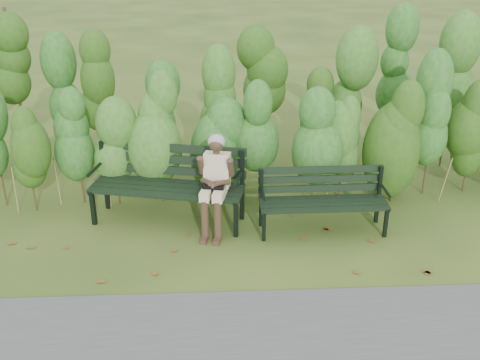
{
  "coord_description": "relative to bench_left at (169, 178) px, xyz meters",
  "views": [
    {
      "loc": [
        -0.32,
        -5.96,
        3.64
      ],
      "look_at": [
        0.0,
        0.35,
        0.75
      ],
      "focal_mm": 42.0,
      "sensor_mm": 36.0,
      "label": 1
    }
  ],
  "objects": [
    {
      "name": "bench_left",
      "position": [
        0.0,
        0.0,
        0.0
      ],
      "size": [
        2.09,
        1.06,
        1.0
      ],
      "color": "black",
      "rests_on": "ground"
    },
    {
      "name": "leaf_litter",
      "position": [
        0.86,
        -0.88,
        -0.58
      ],
      "size": [
        5.98,
        2.05,
        0.01
      ],
      "color": "brown",
      "rests_on": "ground"
    },
    {
      "name": "ground",
      "position": [
        0.91,
        -0.8,
        -0.59
      ],
      "size": [
        80.0,
        80.0,
        0.0
      ],
      "primitive_type": "plane",
      "color": "#2E4819"
    },
    {
      "name": "hedge_band",
      "position": [
        0.91,
        1.06,
        0.67
      ],
      "size": [
        11.04,
        1.67,
        2.42
      ],
      "color": "#47381E",
      "rests_on": "ground"
    },
    {
      "name": "seated_woman",
      "position": [
        0.61,
        -0.33,
        0.15
      ],
      "size": [
        0.49,
        0.72,
        1.27
      ],
      "color": "beige",
      "rests_on": "ground"
    },
    {
      "name": "bench_right",
      "position": [
        1.97,
        -0.38,
        -0.11
      ],
      "size": [
        1.63,
        0.55,
        0.81
      ],
      "color": "black",
      "rests_on": "ground"
    }
  ]
}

